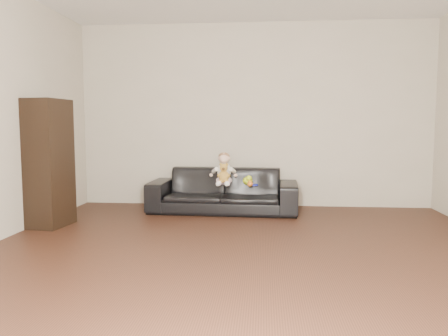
# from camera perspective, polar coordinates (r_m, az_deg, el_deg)

# --- Properties ---
(floor) EXTENTS (5.50, 5.50, 0.00)m
(floor) POSITION_cam_1_polar(r_m,az_deg,el_deg) (3.72, 2.75, -12.56)
(floor) COLOR #381E14
(floor) RESTS_ON ground
(wall_back) EXTENTS (5.00, 0.00, 5.00)m
(wall_back) POSITION_cam_1_polar(r_m,az_deg,el_deg) (6.29, 3.90, 6.88)
(wall_back) COLOR #B8AE9A
(wall_back) RESTS_ON ground
(wall_front) EXTENTS (5.00, 0.00, 5.00)m
(wall_front) POSITION_cam_1_polar(r_m,az_deg,el_deg) (0.81, -5.57, 15.48)
(wall_front) COLOR #B8AE9A
(wall_front) RESTS_ON ground
(sofa) EXTENTS (1.99, 0.83, 0.58)m
(sofa) POSITION_cam_1_polar(r_m,az_deg,el_deg) (5.87, -0.11, -2.93)
(sofa) COLOR black
(sofa) RESTS_ON floor
(cabinet) EXTENTS (0.42, 0.54, 1.45)m
(cabinet) POSITION_cam_1_polar(r_m,az_deg,el_deg) (5.37, -21.89, 0.59)
(cabinet) COLOR black
(cabinet) RESTS_ON floor
(shelf_item) EXTENTS (0.21, 0.27, 0.28)m
(shelf_item) POSITION_cam_1_polar(r_m,az_deg,el_deg) (5.35, -21.83, 4.08)
(shelf_item) COLOR silver
(shelf_item) RESTS_ON cabinet
(baby) EXTENTS (0.30, 0.36, 0.43)m
(baby) POSITION_cam_1_polar(r_m,az_deg,el_deg) (5.73, -0.01, -0.33)
(baby) COLOR #FCD4DE
(baby) RESTS_ON sofa
(teddy_bear) EXTENTS (0.17, 0.17, 0.25)m
(teddy_bear) POSITION_cam_1_polar(r_m,az_deg,el_deg) (5.60, -0.03, -0.68)
(teddy_bear) COLOR #AE8331
(teddy_bear) RESTS_ON sofa
(toy_green) EXTENTS (0.14, 0.16, 0.11)m
(toy_green) POSITION_cam_1_polar(r_m,az_deg,el_deg) (5.74, 3.11, -1.66)
(toy_green) COLOR #BEDD1A
(toy_green) RESTS_ON sofa
(toy_rattle) EXTENTS (0.08, 0.08, 0.07)m
(toy_rattle) POSITION_cam_1_polar(r_m,az_deg,el_deg) (5.57, 3.43, -2.09)
(toy_rattle) COLOR #CB6417
(toy_rattle) RESTS_ON sofa
(toy_blue_disc) EXTENTS (0.12, 0.12, 0.01)m
(toy_blue_disc) POSITION_cam_1_polar(r_m,az_deg,el_deg) (5.70, 3.90, -2.20)
(toy_blue_disc) COLOR #1B24D8
(toy_blue_disc) RESTS_ON sofa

